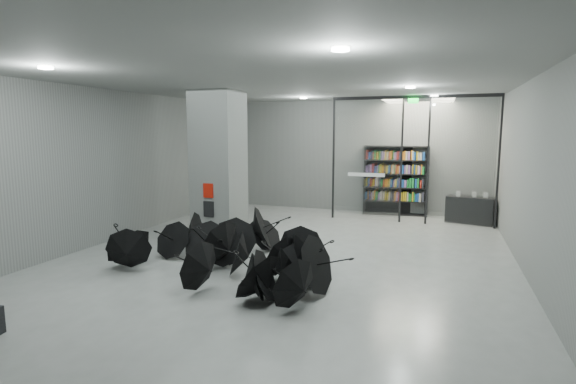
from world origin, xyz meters
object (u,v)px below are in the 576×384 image
(bookshelf, at_px, (395,181))
(umbrella_cluster, at_px, (240,259))
(column, at_px, (219,164))
(shop_counter, at_px, (470,210))

(bookshelf, relative_size, umbrella_cluster, 0.45)
(column, distance_m, umbrella_cluster, 3.88)
(column, xyz_separation_m, shop_counter, (6.73, 4.07, -1.57))
(column, relative_size, umbrella_cluster, 0.74)
(shop_counter, distance_m, umbrella_cluster, 8.41)
(column, distance_m, bookshelf, 6.46)
(column, xyz_separation_m, bookshelf, (4.31, 4.75, -0.80))
(column, bearing_deg, bookshelf, 47.80)
(column, height_order, shop_counter, column)
(column, height_order, bookshelf, column)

